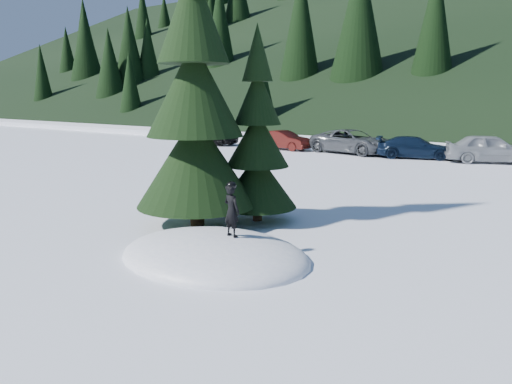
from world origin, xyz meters
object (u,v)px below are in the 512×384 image
Objects in this scene: child_skier at (232,211)px; car_4 at (490,148)px; car_2 at (352,142)px; car_3 at (415,147)px; car_0 at (208,134)px; car_1 at (284,140)px; spruce_tall at (195,102)px; spruce_short at (257,146)px.

car_4 is (0.93, 20.14, -0.29)m from child_skier.
car_4 is (7.76, 0.31, 0.03)m from car_2.
car_2 is 1.23× the size of car_3.
car_0 is 6.26m from car_1.
spruce_tall is 2.03× the size of car_3.
spruce_tall is 19.85m from car_1.
car_1 reaches higher than car_3.
child_skier is 25.71m from car_0.
car_2 is (10.78, 1.11, -0.03)m from car_0.
spruce_tall reaches higher than spruce_short.
child_skier reaches higher than car_1.
spruce_tall is 2.11m from spruce_short.
car_3 is at bearing 94.70° from spruce_short.
car_1 is at bearing 75.06° from car_3.
car_2 is (-5.32, 16.88, -1.38)m from spruce_short.
spruce_short is 22.57m from car_0.
car_3 is 3.85m from car_4.
car_2 is at bearing 69.02° from car_3.
car_3 is at bearing -85.40° from car_1.
car_4 is at bearing 81.92° from spruce_short.
car_0 is (-15.10, 17.17, -2.56)m from spruce_tall.
car_0 is 18.59m from car_4.
car_1 is (-9.85, 16.17, -1.48)m from spruce_short.
spruce_tall is at bearing -157.63° from car_2.
spruce_short is 17.75m from car_2.
child_skier is 0.27× the size of car_3.
car_4 reaches higher than car_1.
spruce_tall is 23.01m from car_0.
car_4 is at bearing -85.59° from child_skier.
spruce_short reaches higher than car_2.
car_1 is (-8.85, 17.57, -2.70)m from spruce_tall.
car_1 is at bearing -52.24° from child_skier.
car_0 is 10.84m from car_2.
car_2 is at bearing -92.46° from car_0.
car_2 is at bearing 103.29° from spruce_tall.
child_skier is 20.98m from car_2.
child_skier is 22.25m from car_1.
spruce_tall is 1.93× the size of car_4.
car_4 is at bearing -101.68° from car_3.
child_skier is (2.51, -1.56, -2.27)m from spruce_tall.
car_1 is at bearing 121.36° from spruce_short.
spruce_tall is 18.32m from car_3.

